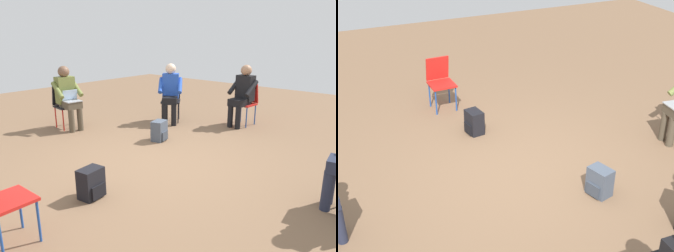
# 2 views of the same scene
# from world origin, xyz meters

# --- Properties ---
(ground_plane) EXTENTS (15.24, 15.24, 0.00)m
(ground_plane) POSITION_xyz_m (0.00, 0.00, 0.00)
(ground_plane) COLOR brown
(chair_east) EXTENTS (0.45, 0.42, 0.85)m
(chair_east) POSITION_xyz_m (2.78, 0.10, 0.50)
(chair_east) COLOR red
(chair_east) RESTS_ON ground
(chair_northeast) EXTENTS (0.58, 0.57, 0.85)m
(chair_northeast) POSITION_xyz_m (1.98, 1.47, 0.50)
(chair_northeast) COLOR black
(chair_northeast) RESTS_ON ground
(chair_north) EXTENTS (0.44, 0.48, 0.85)m
(chair_north) POSITION_xyz_m (0.17, 2.74, 0.50)
(chair_north) COLOR black
(chair_north) RESTS_ON ground
(person_with_laptop) EXTENTS (0.53, 0.55, 1.24)m
(person_with_laptop) POSITION_xyz_m (0.15, 2.57, 0.69)
(person_with_laptop) COLOR #4C4233
(person_with_laptop) RESTS_ON ground
(person_in_black) EXTENTS (0.53, 0.51, 1.24)m
(person_in_black) POSITION_xyz_m (2.61, 0.11, 0.69)
(person_in_black) COLOR black
(person_in_black) RESTS_ON ground
(person_in_blue) EXTENTS (0.63, 0.63, 1.24)m
(person_in_blue) POSITION_xyz_m (1.84, 1.37, 0.69)
(person_in_blue) COLOR black
(person_in_blue) RESTS_ON ground
(backpack_near_laptop_user) EXTENTS (0.32, 0.29, 0.36)m
(backpack_near_laptop_user) POSITION_xyz_m (0.78, 0.71, 0.16)
(backpack_near_laptop_user) COLOR #475160
(backpack_near_laptop_user) RESTS_ON ground
(backpack_by_empty_chair) EXTENTS (0.31, 0.28, 0.36)m
(backpack_by_empty_chair) POSITION_xyz_m (-1.29, -0.12, 0.16)
(backpack_by_empty_chair) COLOR black
(backpack_by_empty_chair) RESTS_ON ground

